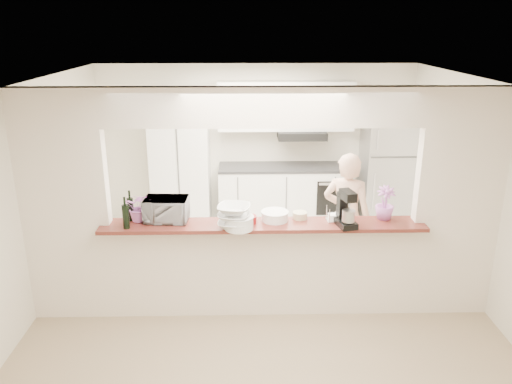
{
  "coord_description": "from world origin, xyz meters",
  "views": [
    {
      "loc": [
        -0.18,
        -4.89,
        3.07
      ],
      "look_at": [
        -0.07,
        0.3,
        1.32
      ],
      "focal_mm": 35.0,
      "sensor_mm": 36.0,
      "label": 1
    }
  ],
  "objects_px": {
    "refrigerator": "(386,172)",
    "person": "(346,217)",
    "toaster_oven": "(166,210)",
    "stand_mixer": "(346,210)"
  },
  "relations": [
    {
      "from": "refrigerator",
      "to": "person",
      "type": "bearing_deg",
      "value": -118.2
    },
    {
      "from": "person",
      "to": "refrigerator",
      "type": "bearing_deg",
      "value": -93.96
    },
    {
      "from": "refrigerator",
      "to": "toaster_oven",
      "type": "xyz_separation_m",
      "value": [
        -3.07,
        -2.6,
        0.37
      ]
    },
    {
      "from": "stand_mixer",
      "to": "person",
      "type": "xyz_separation_m",
      "value": [
        0.21,
        0.94,
        -0.45
      ]
    },
    {
      "from": "toaster_oven",
      "to": "refrigerator",
      "type": "bearing_deg",
      "value": 43.16
    },
    {
      "from": "refrigerator",
      "to": "stand_mixer",
      "type": "height_order",
      "value": "refrigerator"
    },
    {
      "from": "refrigerator",
      "to": "person",
      "type": "distance_m",
      "value": 2.1
    },
    {
      "from": "stand_mixer",
      "to": "toaster_oven",
      "type": "bearing_deg",
      "value": 174.27
    },
    {
      "from": "person",
      "to": "stand_mixer",
      "type": "bearing_deg",
      "value": 101.55
    },
    {
      "from": "toaster_oven",
      "to": "stand_mixer",
      "type": "distance_m",
      "value": 1.88
    }
  ]
}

